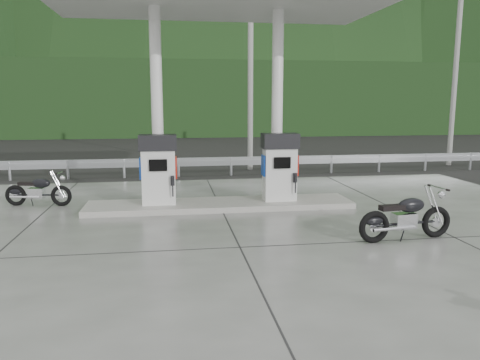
{
  "coord_description": "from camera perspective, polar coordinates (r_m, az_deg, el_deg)",
  "views": [
    {
      "loc": [
        -1.28,
        -9.58,
        2.8
      ],
      "look_at": [
        0.3,
        1.0,
        1.0
      ],
      "focal_mm": 35.0,
      "sensor_mm": 36.0,
      "label": 1
    }
  ],
  "objects": [
    {
      "name": "ground",
      "position": [
        10.07,
        -0.85,
        -6.6
      ],
      "size": [
        160.0,
        160.0,
        0.0
      ],
      "primitive_type": "plane",
      "color": "black",
      "rests_on": "ground"
    },
    {
      "name": "forecourt_apron",
      "position": [
        10.06,
        -0.85,
        -6.55
      ],
      "size": [
        18.0,
        14.0,
        0.02
      ],
      "primitive_type": "cube",
      "color": "slate",
      "rests_on": "ground"
    },
    {
      "name": "pump_island",
      "position": [
        12.45,
        -2.39,
        -3.01
      ],
      "size": [
        7.0,
        1.4,
        0.15
      ],
      "primitive_type": "cube",
      "color": "gray",
      "rests_on": "forecourt_apron"
    },
    {
      "name": "gas_pump_left",
      "position": [
        12.21,
        -9.91,
        1.26
      ],
      "size": [
        0.95,
        0.55,
        1.8
      ],
      "primitive_type": null,
      "color": "silver",
      "rests_on": "pump_island"
    },
    {
      "name": "gas_pump_right",
      "position": [
        12.54,
        4.87,
        1.59
      ],
      "size": [
        0.95,
        0.55,
        1.8
      ],
      "primitive_type": null,
      "color": "silver",
      "rests_on": "pump_island"
    },
    {
      "name": "canopy_column_left",
      "position": [
        12.49,
        -10.08,
        8.81
      ],
      "size": [
        0.3,
        0.3,
        5.0
      ],
      "primitive_type": "cylinder",
      "color": "white",
      "rests_on": "pump_island"
    },
    {
      "name": "canopy_column_right",
      "position": [
        12.81,
        4.55,
        8.94
      ],
      "size": [
        0.3,
        0.3,
        5.0
      ],
      "primitive_type": "cylinder",
      "color": "white",
      "rests_on": "pump_island"
    },
    {
      "name": "guardrail",
      "position": [
        17.75,
        -4.31,
        2.76
      ],
      "size": [
        26.0,
        0.16,
        1.42
      ],
      "primitive_type": null,
      "color": "#A5A9AD",
      "rests_on": "ground"
    },
    {
      "name": "road",
      "position": [
        21.31,
        -4.98,
        1.97
      ],
      "size": [
        60.0,
        7.0,
        0.01
      ],
      "primitive_type": "cube",
      "color": "black",
      "rests_on": "ground"
    },
    {
      "name": "utility_pole_b",
      "position": [
        19.4,
        1.29,
        13.09
      ],
      "size": [
        0.22,
        0.22,
        8.0
      ],
      "primitive_type": "cylinder",
      "color": "gray",
      "rests_on": "ground"
    },
    {
      "name": "utility_pole_c",
      "position": [
        22.73,
        24.78,
        11.72
      ],
      "size": [
        0.22,
        0.22,
        8.0
      ],
      "primitive_type": "cylinder",
      "color": "gray",
      "rests_on": "ground"
    },
    {
      "name": "tree_band",
      "position": [
        39.61,
        -6.75,
        9.77
      ],
      "size": [
        80.0,
        6.0,
        6.0
      ],
      "primitive_type": "cube",
      "color": "black",
      "rests_on": "ground"
    },
    {
      "name": "forested_hills",
      "position": [
        69.65,
        -7.5,
        7.16
      ],
      "size": [
        100.0,
        40.0,
        140.0
      ],
      "primitive_type": null,
      "color": "black",
      "rests_on": "ground"
    },
    {
      "name": "motorcycle_left",
      "position": [
        13.7,
        -23.39,
        -1.24
      ],
      "size": [
        1.77,
        0.84,
        0.81
      ],
      "primitive_type": null,
      "rotation": [
        0.0,
        0.0,
        -0.19
      ],
      "color": "black",
      "rests_on": "forecourt_apron"
    },
    {
      "name": "motorcycle_right",
      "position": [
        10.05,
        19.59,
        -4.33
      ],
      "size": [
        2.03,
        0.87,
        0.93
      ],
      "primitive_type": null,
      "rotation": [
        0.0,
        0.0,
        0.13
      ],
      "color": "black",
      "rests_on": "forecourt_apron"
    }
  ]
}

